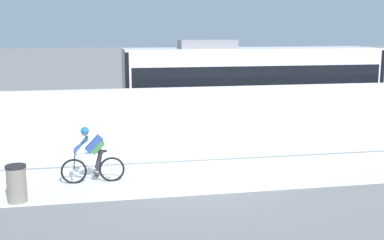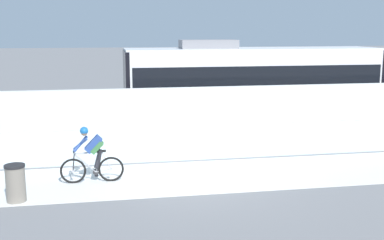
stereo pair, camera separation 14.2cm
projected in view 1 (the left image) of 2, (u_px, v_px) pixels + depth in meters
ground_plane at (198, 177)px, 14.33m from camera, size 200.00×200.00×0.00m
bike_path_deck at (198, 176)px, 14.33m from camera, size 32.00×3.20×0.01m
glass_parapet at (187, 144)px, 16.01m from camera, size 32.00×0.05×1.13m
concrete_barrier_wall at (178, 118)px, 17.65m from camera, size 32.00×0.36×2.19m
tram_rail_near at (169, 133)px, 20.25m from camera, size 32.00×0.08×0.01m
tram_rail_far at (164, 126)px, 21.63m from camera, size 32.00×0.08×0.01m
tram at (251, 84)px, 21.28m from camera, size 11.06×2.54×3.81m
cyclist_on_bike at (93, 156)px, 13.63m from camera, size 1.77×0.58×1.61m
trash_bin at (17, 184)px, 12.13m from camera, size 0.51×0.51×0.96m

